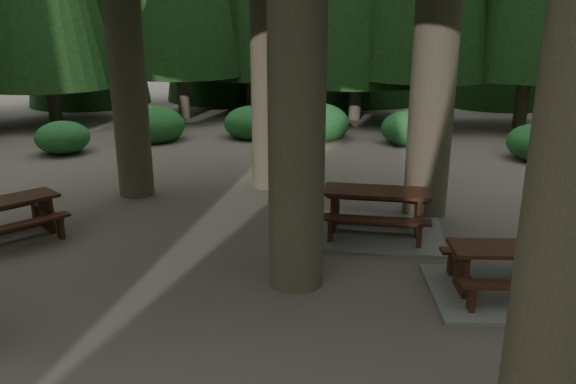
% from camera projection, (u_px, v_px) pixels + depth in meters
% --- Properties ---
extents(ground, '(80.00, 80.00, 0.00)m').
position_uv_depth(ground, '(244.00, 280.00, 8.90)').
color(ground, '#554B45').
rests_on(ground, ground).
extents(picnic_table_a, '(2.71, 2.44, 0.77)m').
position_uv_depth(picnic_table_a, '(509.00, 279.00, 8.37)').
color(picnic_table_a, gray).
rests_on(picnic_table_a, ground).
extents(picnic_table_b, '(2.13, 2.28, 0.78)m').
position_uv_depth(picnic_table_b, '(6.00, 214.00, 10.39)').
color(picnic_table_b, '#381E10').
rests_on(picnic_table_b, ground).
extents(picnic_table_c, '(2.83, 2.45, 0.87)m').
position_uv_depth(picnic_table_c, '(375.00, 218.00, 10.80)').
color(picnic_table_c, gray).
rests_on(picnic_table_c, ground).
extents(shrub_ring, '(23.86, 24.64, 1.49)m').
position_uv_depth(shrub_ring, '(301.00, 245.00, 9.26)').
color(shrub_ring, '#1F5A2E').
rests_on(shrub_ring, ground).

